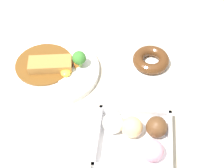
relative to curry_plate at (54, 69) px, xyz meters
name	(u,v)px	position (x,y,z in m)	size (l,w,h in m)	color
ground_plane	(79,92)	(-0.08, 0.07, -0.01)	(1.60, 1.60, 0.00)	#B2A893
curry_plate	(54,69)	(0.00, 0.00, 0.00)	(0.26, 0.26, 0.07)	white
donut_box	(136,137)	(-0.25, 0.21, 0.01)	(0.18, 0.17, 0.07)	white
chocolate_ring_donut	(151,60)	(-0.28, -0.06, 0.00)	(0.13, 0.13, 0.03)	white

